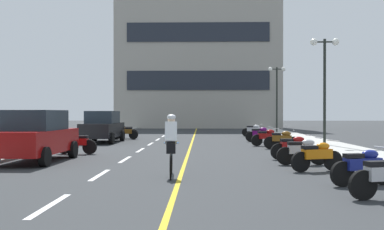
{
  "coord_description": "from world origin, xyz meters",
  "views": [
    {
      "loc": [
        0.84,
        -2.11,
        1.74
      ],
      "look_at": [
        0.37,
        18.42,
        1.62
      ],
      "focal_mm": 41.11,
      "sensor_mm": 36.0,
      "label": 1
    }
  ],
  "objects_px": {
    "street_lamp_far": "(277,85)",
    "motorcycle_6": "(294,147)",
    "motorcycle_3": "(363,166)",
    "motorcycle_8": "(282,139)",
    "motorcycle_4": "(317,155)",
    "motorcycle_9": "(267,137)",
    "motorcycle_13": "(254,130)",
    "cyclist_rider": "(171,144)",
    "motorcycle_5": "(302,151)",
    "motorcycle_11": "(125,132)",
    "motorcycle_10": "(260,134)",
    "street_lamp_mid": "(325,67)",
    "parked_car_mid": "(103,127)",
    "parked_car_near": "(36,136)",
    "motorcycle_7": "(77,143)",
    "motorcycle_12": "(125,131)"
  },
  "relations": [
    {
      "from": "motorcycle_8",
      "to": "motorcycle_12",
      "type": "relative_size",
      "value": 1.0
    },
    {
      "from": "motorcycle_5",
      "to": "motorcycle_11",
      "type": "relative_size",
      "value": 1.0
    },
    {
      "from": "motorcycle_6",
      "to": "parked_car_mid",
      "type": "bearing_deg",
      "value": 135.21
    },
    {
      "from": "motorcycle_4",
      "to": "motorcycle_5",
      "type": "relative_size",
      "value": 0.96
    },
    {
      "from": "street_lamp_far",
      "to": "motorcycle_9",
      "type": "bearing_deg",
      "value": -101.6
    },
    {
      "from": "motorcycle_4",
      "to": "parked_car_mid",
      "type": "bearing_deg",
      "value": 126.68
    },
    {
      "from": "cyclist_rider",
      "to": "motorcycle_3",
      "type": "bearing_deg",
      "value": -16.12
    },
    {
      "from": "motorcycle_5",
      "to": "motorcycle_7",
      "type": "bearing_deg",
      "value": 157.1
    },
    {
      "from": "motorcycle_4",
      "to": "motorcycle_9",
      "type": "height_order",
      "value": "same"
    },
    {
      "from": "motorcycle_4",
      "to": "cyclist_rider",
      "type": "height_order",
      "value": "cyclist_rider"
    },
    {
      "from": "motorcycle_3",
      "to": "motorcycle_8",
      "type": "bearing_deg",
      "value": 90.19
    },
    {
      "from": "motorcycle_4",
      "to": "motorcycle_9",
      "type": "relative_size",
      "value": 0.98
    },
    {
      "from": "motorcycle_10",
      "to": "motorcycle_13",
      "type": "distance_m",
      "value": 5.54
    },
    {
      "from": "motorcycle_3",
      "to": "motorcycle_8",
      "type": "distance_m",
      "value": 10.32
    },
    {
      "from": "motorcycle_12",
      "to": "motorcycle_5",
      "type": "bearing_deg",
      "value": -60.46
    },
    {
      "from": "motorcycle_4",
      "to": "motorcycle_12",
      "type": "bearing_deg",
      "value": 117.39
    },
    {
      "from": "parked_car_near",
      "to": "cyclist_rider",
      "type": "bearing_deg",
      "value": -35.12
    },
    {
      "from": "street_lamp_mid",
      "to": "motorcycle_13",
      "type": "relative_size",
      "value": 3.28
    },
    {
      "from": "motorcycle_8",
      "to": "motorcycle_12",
      "type": "distance_m",
      "value": 12.52
    },
    {
      "from": "motorcycle_6",
      "to": "motorcycle_12",
      "type": "distance_m",
      "value": 15.84
    },
    {
      "from": "street_lamp_far",
      "to": "motorcycle_8",
      "type": "bearing_deg",
      "value": -98.78
    },
    {
      "from": "parked_car_near",
      "to": "motorcycle_10",
      "type": "bearing_deg",
      "value": 49.02
    },
    {
      "from": "motorcycle_10",
      "to": "motorcycle_11",
      "type": "relative_size",
      "value": 1.0
    },
    {
      "from": "motorcycle_13",
      "to": "cyclist_rider",
      "type": "height_order",
      "value": "cyclist_rider"
    },
    {
      "from": "parked_car_near",
      "to": "motorcycle_8",
      "type": "bearing_deg",
      "value": 29.6
    },
    {
      "from": "motorcycle_5",
      "to": "motorcycle_6",
      "type": "bearing_deg",
      "value": 88.06
    },
    {
      "from": "motorcycle_3",
      "to": "motorcycle_5",
      "type": "distance_m",
      "value": 4.1
    },
    {
      "from": "cyclist_rider",
      "to": "parked_car_near",
      "type": "bearing_deg",
      "value": 144.88
    },
    {
      "from": "motorcycle_9",
      "to": "motorcycle_11",
      "type": "bearing_deg",
      "value": 147.46
    },
    {
      "from": "street_lamp_far",
      "to": "motorcycle_6",
      "type": "bearing_deg",
      "value": -97.98
    },
    {
      "from": "motorcycle_8",
      "to": "motorcycle_11",
      "type": "bearing_deg",
      "value": 140.13
    },
    {
      "from": "motorcycle_6",
      "to": "cyclist_rider",
      "type": "relative_size",
      "value": 0.96
    },
    {
      "from": "motorcycle_7",
      "to": "motorcycle_8",
      "type": "height_order",
      "value": "same"
    },
    {
      "from": "motorcycle_12",
      "to": "cyclist_rider",
      "type": "height_order",
      "value": "cyclist_rider"
    },
    {
      "from": "motorcycle_7",
      "to": "motorcycle_10",
      "type": "bearing_deg",
      "value": 42.22
    },
    {
      "from": "motorcycle_4",
      "to": "motorcycle_8",
      "type": "bearing_deg",
      "value": 87.17
    },
    {
      "from": "motorcycle_3",
      "to": "motorcycle_10",
      "type": "xyz_separation_m",
      "value": [
        -0.38,
        15.53,
        0.0
      ]
    },
    {
      "from": "motorcycle_3",
      "to": "motorcycle_8",
      "type": "height_order",
      "value": "same"
    },
    {
      "from": "motorcycle_4",
      "to": "motorcycle_13",
      "type": "height_order",
      "value": "same"
    },
    {
      "from": "motorcycle_5",
      "to": "motorcycle_10",
      "type": "relative_size",
      "value": 1.0
    },
    {
      "from": "street_lamp_far",
      "to": "motorcycle_5",
      "type": "height_order",
      "value": "street_lamp_far"
    },
    {
      "from": "parked_car_near",
      "to": "motorcycle_9",
      "type": "distance_m",
      "value": 11.85
    },
    {
      "from": "motorcycle_6",
      "to": "parked_car_near",
      "type": "bearing_deg",
      "value": -174.58
    },
    {
      "from": "street_lamp_mid",
      "to": "motorcycle_6",
      "type": "distance_m",
      "value": 7.68
    },
    {
      "from": "motorcycle_6",
      "to": "motorcycle_10",
      "type": "height_order",
      "value": "same"
    },
    {
      "from": "street_lamp_mid",
      "to": "parked_car_near",
      "type": "height_order",
      "value": "street_lamp_mid"
    },
    {
      "from": "motorcycle_4",
      "to": "motorcycle_8",
      "type": "relative_size",
      "value": 0.96
    },
    {
      "from": "motorcycle_5",
      "to": "motorcycle_9",
      "type": "height_order",
      "value": "same"
    },
    {
      "from": "motorcycle_4",
      "to": "motorcycle_9",
      "type": "distance_m",
      "value": 9.81
    },
    {
      "from": "motorcycle_13",
      "to": "motorcycle_9",
      "type": "bearing_deg",
      "value": -92.25
    }
  ]
}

